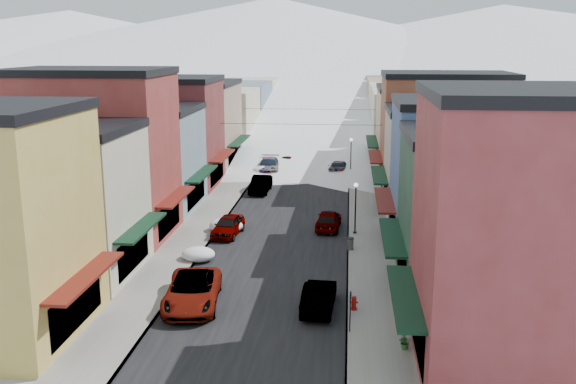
% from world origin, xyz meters
% --- Properties ---
extents(road, '(10.00, 160.00, 0.01)m').
position_xyz_m(road, '(0.00, 60.00, 0.01)').
color(road, black).
rests_on(road, ground).
extents(sidewalk_left, '(3.20, 160.00, 0.15)m').
position_xyz_m(sidewalk_left, '(-6.60, 60.00, 0.07)').
color(sidewalk_left, gray).
rests_on(sidewalk_left, ground).
extents(sidewalk_right, '(3.20, 160.00, 0.15)m').
position_xyz_m(sidewalk_right, '(6.60, 60.00, 0.07)').
color(sidewalk_right, gray).
rests_on(sidewalk_right, ground).
extents(curb_left, '(0.10, 160.00, 0.15)m').
position_xyz_m(curb_left, '(-5.05, 60.00, 0.07)').
color(curb_left, slate).
rests_on(curb_left, ground).
extents(curb_right, '(0.10, 160.00, 0.15)m').
position_xyz_m(curb_right, '(5.05, 60.00, 0.07)').
color(curb_right, slate).
rests_on(curb_right, ground).
extents(bldg_l_cream, '(11.30, 8.20, 9.50)m').
position_xyz_m(bldg_l_cream, '(-13.19, 12.50, 4.76)').
color(bldg_l_cream, beige).
rests_on(bldg_l_cream, ground).
extents(bldg_l_brick_near, '(12.30, 8.20, 12.50)m').
position_xyz_m(bldg_l_brick_near, '(-13.69, 20.50, 6.26)').
color(bldg_l_brick_near, maroon).
rests_on(bldg_l_brick_near, ground).
extents(bldg_l_grayblue, '(11.30, 9.20, 9.00)m').
position_xyz_m(bldg_l_grayblue, '(-13.19, 29.00, 4.51)').
color(bldg_l_grayblue, slate).
rests_on(bldg_l_grayblue, ground).
extents(bldg_l_brick_far, '(13.30, 9.20, 11.00)m').
position_xyz_m(bldg_l_brick_far, '(-14.19, 38.00, 5.51)').
color(bldg_l_brick_far, maroon).
rests_on(bldg_l_brick_far, ground).
extents(bldg_l_tan, '(11.30, 11.20, 10.00)m').
position_xyz_m(bldg_l_tan, '(-13.19, 48.00, 5.01)').
color(bldg_l_tan, '#997B64').
rests_on(bldg_l_tan, ground).
extents(bldg_r_brick_near, '(12.30, 9.20, 12.50)m').
position_xyz_m(bldg_r_brick_near, '(13.69, 3.00, 6.26)').
color(bldg_r_brick_near, maroon).
rests_on(bldg_r_brick_near, ground).
extents(bldg_r_green, '(11.30, 9.20, 9.50)m').
position_xyz_m(bldg_r_green, '(13.19, 12.00, 4.76)').
color(bldg_r_green, '#1F412F').
rests_on(bldg_r_green, ground).
extents(bldg_r_blue, '(11.30, 9.20, 10.50)m').
position_xyz_m(bldg_r_blue, '(13.19, 21.00, 5.26)').
color(bldg_r_blue, '#3F5B8F').
rests_on(bldg_r_blue, ground).
extents(bldg_r_cream, '(12.30, 9.20, 9.00)m').
position_xyz_m(bldg_r_cream, '(13.69, 30.00, 4.51)').
color(bldg_r_cream, '#BCB297').
rests_on(bldg_r_cream, ground).
extents(bldg_r_brick_far, '(13.30, 9.20, 11.50)m').
position_xyz_m(bldg_r_brick_far, '(14.19, 39.00, 5.76)').
color(bldg_r_brick_far, brown).
rests_on(bldg_r_brick_far, ground).
extents(bldg_r_tan, '(11.30, 11.20, 9.50)m').
position_xyz_m(bldg_r_tan, '(13.19, 49.00, 4.76)').
color(bldg_r_tan, tan).
rests_on(bldg_r_tan, ground).
extents(distant_blocks, '(34.00, 55.00, 8.00)m').
position_xyz_m(distant_blocks, '(0.00, 83.00, 4.00)').
color(distant_blocks, gray).
rests_on(distant_blocks, ground).
extents(mountain_ridge, '(670.00, 340.00, 34.00)m').
position_xyz_m(mountain_ridge, '(-19.47, 277.18, 14.36)').
color(mountain_ridge, silver).
rests_on(mountain_ridge, ground).
extents(overhead_cables, '(16.40, 15.04, 0.04)m').
position_xyz_m(overhead_cables, '(0.00, 47.50, 6.20)').
color(overhead_cables, black).
rests_on(overhead_cables, ground).
extents(car_white_suv, '(3.58, 6.51, 1.73)m').
position_xyz_m(car_white_suv, '(-3.50, 8.38, 0.86)').
color(car_white_suv, '#B9B9BB').
rests_on(car_white_suv, ground).
extents(car_silver_sedan, '(2.22, 4.62, 1.52)m').
position_xyz_m(car_silver_sedan, '(-4.02, 21.68, 0.76)').
color(car_silver_sedan, '#93949A').
rests_on(car_silver_sedan, ground).
extents(car_dark_hatch, '(1.81, 4.87, 1.59)m').
position_xyz_m(car_dark_hatch, '(-3.50, 36.01, 0.80)').
color(car_dark_hatch, black).
rests_on(car_dark_hatch, ground).
extents(car_silver_wagon, '(2.68, 5.91, 1.68)m').
position_xyz_m(car_silver_wagon, '(-3.88, 45.51, 0.84)').
color(car_silver_wagon, gray).
rests_on(car_silver_wagon, ground).
extents(car_green_sedan, '(1.85, 4.72, 1.53)m').
position_xyz_m(car_green_sedan, '(3.50, 8.51, 0.77)').
color(car_green_sedan, black).
rests_on(car_green_sedan, ground).
extents(car_gray_suv, '(2.11, 4.61, 1.53)m').
position_xyz_m(car_gray_suv, '(3.50, 24.06, 0.77)').
color(car_gray_suv, '#919299').
rests_on(car_gray_suv, ground).
extents(car_black_sedan, '(2.57, 5.05, 1.40)m').
position_xyz_m(car_black_sedan, '(3.92, 46.19, 0.70)').
color(car_black_sedan, black).
rests_on(car_black_sedan, ground).
extents(car_lane_silver, '(2.27, 4.46, 1.46)m').
position_xyz_m(car_lane_silver, '(-2.20, 48.37, 0.73)').
color(car_lane_silver, '#989BA0').
rests_on(car_lane_silver, ground).
extents(car_lane_white, '(2.60, 5.15, 1.40)m').
position_xyz_m(car_lane_white, '(0.72, 74.55, 0.70)').
color(car_lane_white, white).
rests_on(car_lane_white, ground).
extents(fire_hydrant, '(0.46, 0.35, 0.79)m').
position_xyz_m(fire_hydrant, '(5.42, 8.33, 0.51)').
color(fire_hydrant, '#A80D08').
rests_on(fire_hydrant, sidewalk_right).
extents(parking_sign, '(0.10, 0.29, 2.14)m').
position_xyz_m(parking_sign, '(5.20, 5.57, 1.40)').
color(parking_sign, black).
rests_on(parking_sign, sidewalk_right).
extents(trash_can, '(0.50, 0.50, 0.85)m').
position_xyz_m(trash_can, '(5.20, 18.69, 0.58)').
color(trash_can, '#535558').
rests_on(trash_can, sidewalk_right).
extents(streetlamp_near, '(0.32, 0.32, 3.90)m').
position_xyz_m(streetlamp_near, '(5.56, 22.69, 2.61)').
color(streetlamp_near, black).
rests_on(streetlamp_near, sidewalk_right).
extents(streetlamp_far, '(0.34, 0.34, 4.08)m').
position_xyz_m(streetlamp_far, '(5.20, 44.37, 2.72)').
color(streetlamp_far, black).
rests_on(streetlamp_far, sidewalk_right).
extents(planter_near, '(0.63, 0.55, 0.67)m').
position_xyz_m(planter_near, '(7.80, 3.95, 0.48)').
color(planter_near, '#2F632C').
rests_on(planter_near, sidewalk_right).
extents(planter_far, '(0.39, 0.39, 0.54)m').
position_xyz_m(planter_far, '(7.80, 4.57, 0.42)').
color(planter_far, '#285828').
rests_on(planter_far, sidewalk_right).
extents(snow_pile_near, '(2.24, 2.58, 0.95)m').
position_xyz_m(snow_pile_near, '(-4.88, 15.80, 0.45)').
color(snow_pile_near, white).
rests_on(snow_pile_near, ground).
extents(snow_pile_mid, '(2.60, 2.80, 1.10)m').
position_xyz_m(snow_pile_mid, '(-4.28, 22.46, 0.53)').
color(snow_pile_mid, white).
rests_on(snow_pile_mid, ground).
extents(snow_pile_far, '(2.54, 2.76, 1.08)m').
position_xyz_m(snow_pile_far, '(-4.28, 44.09, 0.51)').
color(snow_pile_far, white).
rests_on(snow_pile_far, ground).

